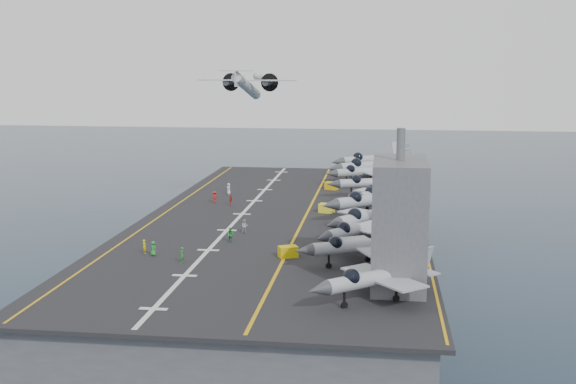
# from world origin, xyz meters

# --- Properties ---
(ground) EXTENTS (500.00, 500.00, 0.00)m
(ground) POSITION_xyz_m (0.00, 0.00, 0.00)
(ground) COLOR #142135
(ground) RESTS_ON ground
(hull) EXTENTS (36.00, 90.00, 10.00)m
(hull) POSITION_xyz_m (0.00, 0.00, 5.00)
(hull) COLOR #56595E
(hull) RESTS_ON ground
(flight_deck) EXTENTS (38.00, 92.00, 0.40)m
(flight_deck) POSITION_xyz_m (0.00, 0.00, 10.20)
(flight_deck) COLOR black
(flight_deck) RESTS_ON hull
(foul_line) EXTENTS (0.35, 90.00, 0.02)m
(foul_line) POSITION_xyz_m (3.00, 0.00, 10.42)
(foul_line) COLOR gold
(foul_line) RESTS_ON flight_deck
(landing_centerline) EXTENTS (0.50, 90.00, 0.02)m
(landing_centerline) POSITION_xyz_m (-6.00, 0.00, 10.42)
(landing_centerline) COLOR silver
(landing_centerline) RESTS_ON flight_deck
(deck_edge_port) EXTENTS (0.25, 90.00, 0.02)m
(deck_edge_port) POSITION_xyz_m (-17.00, 0.00, 10.42)
(deck_edge_port) COLOR gold
(deck_edge_port) RESTS_ON flight_deck
(deck_edge_stbd) EXTENTS (0.25, 90.00, 0.02)m
(deck_edge_stbd) POSITION_xyz_m (18.50, 0.00, 10.42)
(deck_edge_stbd) COLOR gold
(deck_edge_stbd) RESTS_ON flight_deck
(island_superstructure) EXTENTS (5.00, 10.00, 15.00)m
(island_superstructure) POSITION_xyz_m (15.00, -30.00, 17.90)
(island_superstructure) COLOR #56595E
(island_superstructure) RESTS_ON flight_deck
(fighter_jet_0) EXTENTS (15.58, 15.08, 4.53)m
(fighter_jet_0) POSITION_xyz_m (13.09, -35.19, 12.67)
(fighter_jet_0) COLOR #969EA5
(fighter_jet_0) RESTS_ON flight_deck
(fighter_jet_1) EXTENTS (15.24, 13.20, 4.45)m
(fighter_jet_1) POSITION_xyz_m (11.29, -23.84, 12.62)
(fighter_jet_1) COLOR #9299A0
(fighter_jet_1) RESTS_ON flight_deck
(fighter_jet_2) EXTENTS (14.83, 15.58, 4.51)m
(fighter_jet_2) POSITION_xyz_m (11.00, -16.09, 12.66)
(fighter_jet_2) COLOR #9CA5AE
(fighter_jet_2) RESTS_ON flight_deck
(fighter_jet_3) EXTENTS (16.69, 17.54, 5.08)m
(fighter_jet_3) POSITION_xyz_m (12.21, -9.93, 12.94)
(fighter_jet_3) COLOR gray
(fighter_jet_3) RESTS_ON flight_deck
(fighter_jet_4) EXTENTS (18.45, 17.56, 5.35)m
(fighter_jet_4) POSITION_xyz_m (12.60, 0.10, 13.07)
(fighter_jet_4) COLOR #9FA9B0
(fighter_jet_4) RESTS_ON flight_deck
(fighter_jet_5) EXTENTS (13.82, 15.34, 4.44)m
(fighter_jet_5) POSITION_xyz_m (13.17, 8.31, 12.62)
(fighter_jet_5) COLOR #969FA6
(fighter_jet_5) RESTS_ON flight_deck
(fighter_jet_6) EXTENTS (16.05, 13.10, 4.81)m
(fighter_jet_6) POSITION_xyz_m (12.32, 15.86, 12.81)
(fighter_jet_6) COLOR #9CA5AC
(fighter_jet_6) RESTS_ON flight_deck
(fighter_jet_7) EXTENTS (16.47, 14.63, 4.78)m
(fighter_jet_7) POSITION_xyz_m (10.69, 27.91, 12.79)
(fighter_jet_7) COLOR gray
(fighter_jet_7) RESTS_ON flight_deck
(fighter_jet_8) EXTENTS (19.77, 18.08, 5.71)m
(fighter_jet_8) POSITION_xyz_m (11.92, 32.19, 13.26)
(fighter_jet_8) COLOR #A1AAB1
(fighter_jet_8) RESTS_ON flight_deck
(tow_cart_a) EXTENTS (2.38, 2.02, 1.21)m
(tow_cart_a) POSITION_xyz_m (3.35, -21.67, 11.01)
(tow_cart_a) COLOR #D5B909
(tow_cart_a) RESTS_ON flight_deck
(tow_cart_b) EXTENTS (2.34, 1.78, 1.26)m
(tow_cart_b) POSITION_xyz_m (5.71, 2.72, 11.03)
(tow_cart_b) COLOR yellow
(tow_cart_b) RESTS_ON flight_deck
(tow_cart_c) EXTENTS (2.40, 1.94, 1.25)m
(tow_cart_c) POSITION_xyz_m (5.07, 21.73, 11.02)
(tow_cart_c) COLOR #E8B10B
(tow_cart_c) RESTS_ON flight_deck
(crew_0) EXTENTS (1.17, 1.00, 1.64)m
(crew_0) POSITION_xyz_m (-11.45, -23.08, 11.22)
(crew_0) COLOR #268C33
(crew_0) RESTS_ON flight_deck
(crew_1) EXTENTS (1.14, 1.12, 1.60)m
(crew_1) POSITION_xyz_m (-12.73, -22.25, 11.20)
(crew_1) COLOR yellow
(crew_1) RESTS_ON flight_deck
(crew_2) EXTENTS (1.15, 0.89, 1.72)m
(crew_2) POSITION_xyz_m (-4.28, -15.87, 11.26)
(crew_2) COLOR #268C33
(crew_2) RESTS_ON flight_deck
(crew_3) EXTENTS (1.28, 1.17, 1.78)m
(crew_3) POSITION_xyz_m (-11.73, 7.78, 11.29)
(crew_3) COLOR #B21919
(crew_3) RESTS_ON flight_deck
(crew_4) EXTENTS (0.84, 1.08, 1.60)m
(crew_4) POSITION_xyz_m (-8.92, 6.16, 11.20)
(crew_4) COLOR #A63426
(crew_4) RESTS_ON flight_deck
(crew_5) EXTENTS (1.16, 1.31, 1.83)m
(crew_5) POSITION_xyz_m (-11.11, 15.07, 11.31)
(crew_5) COLOR silver
(crew_5) RESTS_ON flight_deck
(crew_6) EXTENTS (0.71, 1.03, 1.68)m
(crew_6) POSITION_xyz_m (-7.57, -25.36, 11.24)
(crew_6) COLOR #257E2D
(crew_6) RESTS_ON flight_deck
(crew_7) EXTENTS (1.13, 0.90, 1.65)m
(crew_7) POSITION_xyz_m (-3.52, -10.90, 11.22)
(crew_7) COLOR silver
(crew_7) RESTS_ON flight_deck
(transport_plane) EXTENTS (23.45, 17.59, 5.11)m
(transport_plane) POSITION_xyz_m (-15.71, 56.06, 26.43)
(transport_plane) COLOR silver
(fighter_jet_9) EXTENTS (19.77, 18.08, 5.71)m
(fighter_jet_9) POSITION_xyz_m (11.92, 40.69, 13.26)
(fighter_jet_9) COLOR #A1AAB1
(fighter_jet_9) RESTS_ON flight_deck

